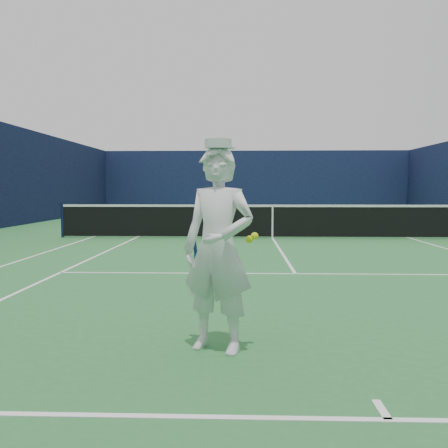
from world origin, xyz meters
The scene contains 5 objects.
ground centered at (0.00, 0.00, 0.00)m, with size 80.00×80.00×0.00m, color #2A6E34.
court_markings centered at (0.00, 0.00, 0.00)m, with size 11.03×23.83×0.01m.
windscreen_fence centered at (0.00, 0.00, 2.00)m, with size 20.12×36.12×4.00m.
tennis_net centered at (0.00, 0.00, 0.55)m, with size 12.88×0.09×1.07m.
tennis_player centered at (-1.15, -10.53, 0.93)m, with size 0.79×0.72×1.91m.
Camera 1 is at (-0.94, -14.99, 1.47)m, focal length 40.00 mm.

